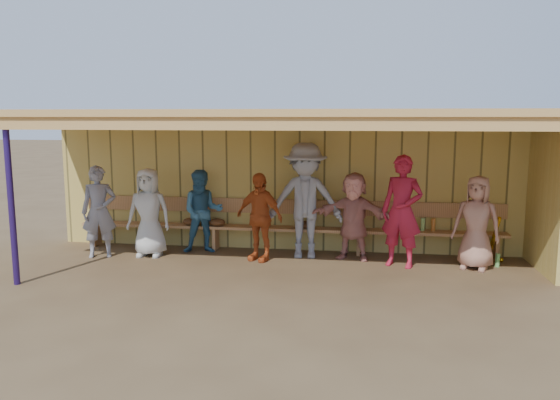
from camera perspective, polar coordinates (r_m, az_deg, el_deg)
The scene contains 12 objects.
ground at distance 8.83m, azimuth -0.33°, elevation -7.09°, with size 90.00×90.00×0.00m, color brown.
player_a at distance 9.86m, azimuth -18.38°, elevation -1.16°, with size 0.58×0.38×1.58m, color gray.
player_b at distance 9.68m, azimuth -13.55°, elevation -1.27°, with size 0.75×0.49×1.54m, color silver.
player_c at distance 9.75m, azimuth -8.09°, elevation -1.20°, with size 0.72×0.56×1.48m, color #33698E.
player_d at distance 9.14m, azimuth -2.19°, elevation -1.77°, with size 0.87×0.36×1.49m, color #C95320.
player_e at distance 9.31m, azimuth 2.64°, elevation -0.07°, with size 1.27×0.73×1.97m, color gray.
player_f at distance 9.28m, azimuth 7.69°, elevation -1.68°, with size 1.38×0.44×1.49m, color tan.
player_g at distance 8.95m, azimuth 12.62°, elevation -1.15°, with size 0.66×0.43×1.81m, color #B01C33.
player_h at distance 9.15m, azimuth 19.84°, elevation -2.24°, with size 0.73×0.48×1.50m, color tan.
dugout_structure at distance 9.16m, azimuth 2.72°, elevation 4.25°, with size 8.80×3.20×2.50m.
bench at distance 9.78m, azimuth 0.64°, elevation -2.35°, with size 7.60×0.34×0.93m.
dugout_equipment at distance 9.67m, azimuth 0.14°, elevation -2.71°, with size 5.57×0.62×0.80m.
Camera 1 is at (1.27, -8.40, 2.40)m, focal length 35.00 mm.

